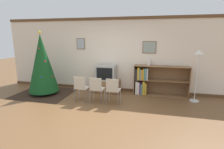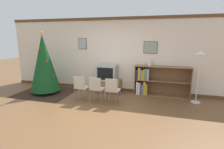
# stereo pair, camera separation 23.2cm
# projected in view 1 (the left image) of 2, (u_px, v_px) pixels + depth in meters

# --- Properties ---
(ground_plane) EXTENTS (24.00, 24.00, 0.00)m
(ground_plane) POSITION_uv_depth(u_px,v_px,m) (94.00, 114.00, 4.67)
(ground_plane) COLOR brown
(wall_back) EXTENTS (8.61, 0.11, 2.70)m
(wall_back) POSITION_uv_depth(u_px,v_px,m) (113.00, 55.00, 6.49)
(wall_back) COLOR silver
(wall_back) RESTS_ON ground_plane
(area_rug) EXTENTS (1.92, 1.71, 0.01)m
(area_rug) POSITION_uv_depth(u_px,v_px,m) (45.00, 93.00, 6.33)
(area_rug) COLOR #332319
(area_rug) RESTS_ON ground_plane
(christmas_tree) EXTENTS (1.04, 1.04, 2.20)m
(christmas_tree) POSITION_uv_depth(u_px,v_px,m) (42.00, 63.00, 6.09)
(christmas_tree) COLOR maroon
(christmas_tree) RESTS_ON area_rug
(tv_console) EXTENTS (0.99, 0.52, 0.46)m
(tv_console) POSITION_uv_depth(u_px,v_px,m) (106.00, 86.00, 6.46)
(tv_console) COLOR brown
(tv_console) RESTS_ON ground_plane
(television) EXTENTS (0.70, 0.50, 0.56)m
(television) POSITION_uv_depth(u_px,v_px,m) (106.00, 73.00, 6.35)
(television) COLOR #9E9E99
(television) RESTS_ON tv_console
(folding_chair_left) EXTENTS (0.40, 0.40, 0.82)m
(folding_chair_left) POSITION_uv_depth(u_px,v_px,m) (81.00, 87.00, 5.45)
(folding_chair_left) COLOR #BCB29E
(folding_chair_left) RESTS_ON ground_plane
(folding_chair_center) EXTENTS (0.40, 0.40, 0.82)m
(folding_chair_center) POSITION_uv_depth(u_px,v_px,m) (97.00, 88.00, 5.33)
(folding_chair_center) COLOR #BCB29E
(folding_chair_center) RESTS_ON ground_plane
(folding_chair_right) EXTENTS (0.40, 0.40, 0.82)m
(folding_chair_right) POSITION_uv_depth(u_px,v_px,m) (113.00, 89.00, 5.21)
(folding_chair_right) COLOR #BCB29E
(folding_chair_right) RESTS_ON ground_plane
(bookshelf) EXTENTS (1.84, 0.36, 1.04)m
(bookshelf) POSITION_uv_depth(u_px,v_px,m) (151.00, 81.00, 6.13)
(bookshelf) COLOR olive
(bookshelf) RESTS_ON ground_plane
(vase) EXTENTS (0.13, 0.13, 0.21)m
(vase) POSITION_uv_depth(u_px,v_px,m) (149.00, 62.00, 6.06)
(vase) COLOR silver
(vase) RESTS_ON bookshelf
(standing_lamp) EXTENTS (0.28, 0.28, 1.62)m
(standing_lamp) POSITION_uv_depth(u_px,v_px,m) (198.00, 62.00, 5.31)
(standing_lamp) COLOR silver
(standing_lamp) RESTS_ON ground_plane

